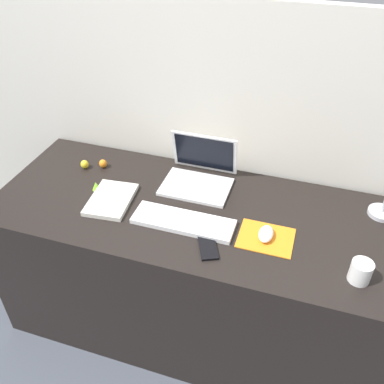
# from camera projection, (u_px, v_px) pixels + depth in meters

# --- Properties ---
(ground_plane) EXTENTS (6.00, 6.00, 0.00)m
(ground_plane) POSITION_uv_depth(u_px,v_px,m) (195.00, 319.00, 2.20)
(ground_plane) COLOR #474C56
(back_wall) EXTENTS (2.95, 0.05, 1.49)m
(back_wall) POSITION_uv_depth(u_px,v_px,m) (220.00, 161.00, 2.04)
(back_wall) COLOR silver
(back_wall) RESTS_ON ground_plane
(desk) EXTENTS (1.75, 0.69, 0.74)m
(desk) POSITION_uv_depth(u_px,v_px,m) (196.00, 270.00, 1.97)
(desk) COLOR black
(desk) RESTS_ON ground_plane
(laptop) EXTENTS (0.30, 0.26, 0.21)m
(laptop) POSITION_uv_depth(u_px,v_px,m) (200.00, 171.00, 1.88)
(laptop) COLOR white
(laptop) RESTS_ON desk
(keyboard) EXTENTS (0.41, 0.13, 0.02)m
(keyboard) POSITION_uv_depth(u_px,v_px,m) (183.00, 222.00, 1.68)
(keyboard) COLOR white
(keyboard) RESTS_ON desk
(mousepad) EXTENTS (0.21, 0.17, 0.00)m
(mousepad) POSITION_uv_depth(u_px,v_px,m) (266.00, 238.00, 1.61)
(mousepad) COLOR orange
(mousepad) RESTS_ON desk
(mouse) EXTENTS (0.06, 0.10, 0.03)m
(mouse) POSITION_uv_depth(u_px,v_px,m) (266.00, 234.00, 1.60)
(mouse) COLOR white
(mouse) RESTS_ON mousepad
(cell_phone) EXTENTS (0.11, 0.14, 0.01)m
(cell_phone) POSITION_uv_depth(u_px,v_px,m) (208.00, 247.00, 1.57)
(cell_phone) COLOR black
(cell_phone) RESTS_ON desk
(notebook_pad) EXTENTS (0.19, 0.26, 0.02)m
(notebook_pad) POSITION_uv_depth(u_px,v_px,m) (111.00, 200.00, 1.79)
(notebook_pad) COLOR silver
(notebook_pad) RESTS_ON desk
(coffee_mug) EXTENTS (0.07, 0.07, 0.08)m
(coffee_mug) POSITION_uv_depth(u_px,v_px,m) (361.00, 272.00, 1.43)
(coffee_mug) COLOR white
(coffee_mug) RESTS_ON desk
(toy_figurine_yellow) EXTENTS (0.04, 0.04, 0.04)m
(toy_figurine_yellow) POSITION_uv_depth(u_px,v_px,m) (85.00, 164.00, 1.99)
(toy_figurine_yellow) COLOR yellow
(toy_figurine_yellow) RESTS_ON desk
(toy_figurine_lime) EXTENTS (0.04, 0.04, 0.04)m
(toy_figurine_lime) POSITION_uv_depth(u_px,v_px,m) (97.00, 185.00, 1.86)
(toy_figurine_lime) COLOR #8CDB33
(toy_figurine_lime) RESTS_ON desk
(toy_figurine_orange) EXTENTS (0.04, 0.04, 0.04)m
(toy_figurine_orange) POSITION_uv_depth(u_px,v_px,m) (103.00, 164.00, 1.99)
(toy_figurine_orange) COLOR orange
(toy_figurine_orange) RESTS_ON desk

